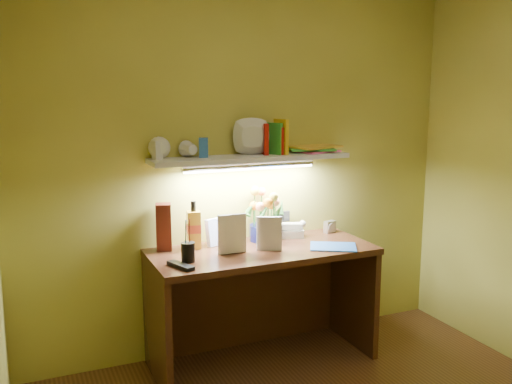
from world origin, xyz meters
The scene contains 13 objects.
desk centered at (0.00, 1.20, 0.38)m, with size 1.40×0.60×0.75m, color #311D0D.
flower_bouquet centered at (0.10, 1.38, 0.93)m, with size 0.23×0.23×0.36m, color #080B33, non-canonical shape.
telephone centered at (0.29, 1.40, 0.80)m, with size 0.18×0.14×0.11m, color beige, non-canonical shape.
desk_clock centered at (0.59, 1.38, 0.79)m, with size 0.08×0.04×0.08m, color silver.
whisky_bottle centered at (-0.39, 1.38, 0.90)m, with size 0.08×0.08×0.30m, color #AD771C, non-canonical shape.
whisky_box centered at (-0.57, 1.42, 0.90)m, with size 0.09×0.09×0.29m, color #521A0E.
pen_cup centered at (-0.50, 1.13, 0.85)m, with size 0.08×0.08×0.19m, color black.
art_card centered at (-0.22, 1.40, 0.84)m, with size 0.17×0.03×0.17m, color white, non-canonical shape.
tv_remote centered at (-0.57, 1.04, 0.76)m, with size 0.05×0.19×0.02m, color black.
blue_folder centered at (0.42, 1.05, 0.75)m, with size 0.28×0.21×0.01m, color blue.
desk_book_a centered at (-0.30, 1.18, 0.87)m, with size 0.18×0.02×0.24m, color white.
desk_book_b centered at (-0.05, 1.18, 0.86)m, with size 0.16×0.02×0.22m, color silver.
wall_shelf centered at (0.00, 1.38, 1.34)m, with size 1.32×0.34×0.26m.
Camera 1 is at (-1.40, -1.93, 1.74)m, focal length 40.00 mm.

